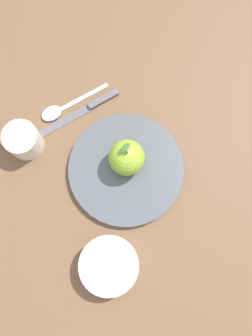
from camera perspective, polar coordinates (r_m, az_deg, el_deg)
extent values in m
plane|color=brown|center=(0.75, 0.11, 0.77)|extent=(2.40, 2.40, 0.00)
cylinder|color=#4C5156|center=(0.74, 0.00, -0.20)|extent=(0.25, 0.25, 0.02)
torus|color=#4C5156|center=(0.73, 0.00, -0.13)|extent=(0.25, 0.25, 0.01)
sphere|color=#8CB22D|center=(0.70, 0.46, 1.80)|extent=(0.08, 0.08, 0.08)
cylinder|color=#4C3319|center=(0.66, 0.49, 2.67)|extent=(0.00, 0.00, 0.01)
ellipsoid|color=#386628|center=(0.65, 0.20, 3.56)|extent=(0.02, 0.03, 0.00)
cylinder|color=silver|center=(0.71, -2.85, -15.97)|extent=(0.12, 0.12, 0.04)
torus|color=silver|center=(0.69, -2.93, -16.07)|extent=(0.12, 0.12, 0.01)
cylinder|color=#AB9FAF|center=(0.70, -2.92, -16.06)|extent=(0.10, 0.10, 0.01)
cylinder|color=silver|center=(0.76, -16.83, 4.46)|extent=(0.07, 0.07, 0.06)
torus|color=silver|center=(0.73, -17.47, 5.08)|extent=(0.07, 0.07, 0.01)
cylinder|color=#A0998B|center=(0.74, -17.44, 5.06)|extent=(0.06, 0.06, 0.01)
cube|color=#59595E|center=(0.79, -10.23, 7.80)|extent=(0.04, 0.13, 0.00)
cube|color=#59595E|center=(0.79, -3.78, 11.47)|extent=(0.03, 0.08, 0.01)
ellipsoid|color=silver|center=(0.79, -12.37, 8.94)|extent=(0.04, 0.05, 0.01)
cube|color=silver|center=(0.80, -6.95, 11.81)|extent=(0.03, 0.12, 0.01)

